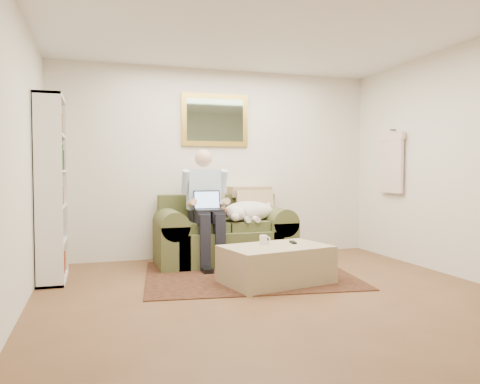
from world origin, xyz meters
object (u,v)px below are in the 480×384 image
seated_man (207,208)px  sleeping_dog (249,211)px  sofa (224,239)px  coffee_mug (263,240)px  bookshelf (51,189)px  ottoman (276,264)px  laptop (208,205)px

seated_man → sleeping_dog: bearing=7.1°
sofa → coffee_mug: (0.14, -1.13, 0.15)m
sofa → bookshelf: bookshelf is taller
sofa → seated_man: size_ratio=1.19×
sofa → ottoman: (0.24, -1.27, -0.10)m
sleeping_dog → bookshelf: bearing=-172.0°
seated_man → coffee_mug: seated_man is taller
sleeping_dog → bookshelf: size_ratio=0.36×
laptop → bookshelf: (-1.79, -0.19, 0.23)m
ottoman → bookshelf: bearing=159.8°
sleeping_dog → coffee_mug: (-0.17, -1.05, -0.22)m
ottoman → bookshelf: bookshelf is taller
laptop → bookshelf: bearing=-173.8°
seated_man → laptop: bearing=-90.0°
coffee_mug → bookshelf: bearing=162.1°
ottoman → bookshelf: size_ratio=0.55×
bookshelf → sleeping_dog: bearing=8.0°
sleeping_dog → coffee_mug: 1.08m
seated_man → bookshelf: bearing=-171.7°
coffee_mug → ottoman: bearing=-54.1°
sleeping_dog → bookshelf: (-2.37, -0.33, 0.33)m
bookshelf → seated_man: bearing=8.3°
ottoman → coffee_mug: (-0.10, 0.13, 0.25)m
seated_man → ottoman: size_ratio=1.34×
sleeping_dog → sofa: bearing=164.3°
sofa → coffee_mug: sofa is taller
seated_man → laptop: (0.00, -0.07, 0.04)m
laptop → coffee_mug: laptop is taller
sofa → sleeping_dog: size_ratio=2.43×
seated_man → laptop: 0.08m
seated_man → ottoman: 1.33m
sofa → coffee_mug: 1.15m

